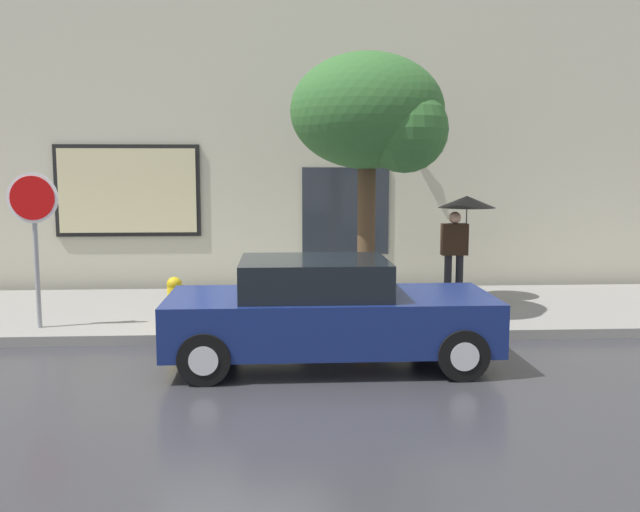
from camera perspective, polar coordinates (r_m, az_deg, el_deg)
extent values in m
plane|color=#333338|center=(9.41, -6.40, -8.70)|extent=(60.00, 60.00, 0.00)
cube|color=gray|center=(12.30, -5.68, -4.55)|extent=(20.00, 4.00, 0.15)
cube|color=beige|center=(14.58, -5.45, 10.81)|extent=(20.00, 0.40, 7.00)
cube|color=black|center=(14.64, -15.52, 5.20)|extent=(2.91, 0.06, 1.86)
cube|color=beige|center=(14.61, -15.55, 5.19)|extent=(2.75, 0.03, 1.70)
cube|color=#262B33|center=(14.41, 2.11, 3.72)|extent=(1.80, 0.04, 1.80)
cone|color=#99999E|center=(14.47, 7.79, 9.22)|extent=(0.22, 0.24, 0.24)
cube|color=navy|center=(9.13, 0.83, -5.27)|extent=(4.22, 1.70, 0.67)
cube|color=black|center=(9.01, -0.50, -1.74)|extent=(1.90, 1.50, 0.47)
cylinder|color=black|center=(10.18, 9.35, -5.67)|extent=(0.64, 0.22, 0.64)
cylinder|color=silver|center=(10.18, 9.35, -5.67)|extent=(0.35, 0.24, 0.35)
cylinder|color=black|center=(8.70, 11.63, -7.93)|extent=(0.64, 0.22, 0.64)
cylinder|color=silver|center=(8.70, 11.63, -7.93)|extent=(0.35, 0.24, 0.35)
cylinder|color=black|center=(9.98, -8.54, -5.92)|extent=(0.64, 0.22, 0.64)
cylinder|color=silver|center=(9.98, -8.54, -5.92)|extent=(0.35, 0.24, 0.35)
cylinder|color=black|center=(8.46, -9.49, -8.31)|extent=(0.64, 0.22, 0.64)
cylinder|color=silver|center=(8.46, -9.49, -8.31)|extent=(0.35, 0.24, 0.35)
cylinder|color=yellow|center=(10.86, -11.84, -4.03)|extent=(0.22, 0.22, 0.67)
sphere|color=gold|center=(10.80, -11.89, -2.29)|extent=(0.23, 0.23, 0.23)
cylinder|color=gold|center=(10.70, -11.97, -4.02)|extent=(0.09, 0.12, 0.09)
cylinder|color=gold|center=(11.01, -11.73, -3.70)|extent=(0.09, 0.12, 0.09)
cylinder|color=yellow|center=(10.93, -11.80, -5.60)|extent=(0.30, 0.30, 0.06)
cylinder|color=black|center=(13.17, 10.46, -1.70)|extent=(0.14, 0.14, 0.83)
cylinder|color=black|center=(13.22, 11.37, -1.69)|extent=(0.14, 0.14, 0.83)
cube|color=black|center=(13.11, 10.99, 1.35)|extent=(0.48, 0.22, 0.58)
sphere|color=tan|center=(13.07, 11.03, 3.12)|extent=(0.22, 0.22, 0.22)
cylinder|color=#4C4C51|center=(13.14, 11.93, 2.44)|extent=(0.02, 0.02, 0.90)
cone|color=black|center=(13.11, 11.98, 4.38)|extent=(1.06, 1.06, 0.22)
cylinder|color=#4C3823|center=(11.38, 3.82, 1.67)|extent=(0.29, 0.29, 2.66)
ellipsoid|color=#33662D|center=(11.36, 3.91, 11.82)|extent=(2.48, 2.11, 1.86)
sphere|color=#33662D|center=(11.12, 7.00, 10.28)|extent=(1.36, 1.36, 1.36)
cylinder|color=gray|center=(11.34, -22.30, 0.31)|extent=(0.07, 0.07, 2.33)
cylinder|color=white|center=(11.24, -22.56, 4.43)|extent=(0.76, 0.02, 0.76)
cylinder|color=red|center=(11.23, -22.59, 4.43)|extent=(0.66, 0.02, 0.66)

